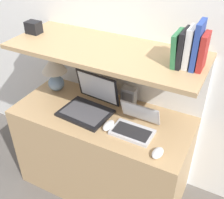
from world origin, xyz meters
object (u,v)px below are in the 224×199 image
Objects in this scene: table_lamp at (54,69)px; book_red at (203,52)px; book_green at (177,48)px; shelf_gadget at (34,27)px; book_blue at (198,45)px; computer_mouse at (109,125)px; laptop_small at (135,126)px; router_box at (129,97)px; laptop_large at (89,105)px; book_white at (190,47)px; second_mouse at (158,153)px; book_black at (183,48)px.

book_red is at bearing -3.11° from table_lamp.
book_green is 1.89× the size of shelf_gadget.
table_lamp is 1.09m from book_blue.
book_red is (0.47, 0.17, 0.54)m from computer_mouse.
book_blue is at bearing 0.00° from book_green.
router_box is at bearing 122.60° from laptop_small.
shelf_gadget reaches higher than laptop_large.
computer_mouse is at bearing -161.26° from laptop_small.
laptop_small is 0.60m from book_white.
second_mouse is 0.48× the size of book_white.
laptop_large is 0.74m from book_green.
book_white is (0.03, 0.25, 0.56)m from second_mouse.
computer_mouse is 0.52× the size of book_white.
shelf_gadget is (-1.02, 0.00, -0.06)m from book_black.
laptop_small is 0.56m from book_green.
book_blue is 1.28× the size of book_black.
computer_mouse is at bearing -155.40° from book_black.
laptop_large is at bearing -173.96° from book_white.
book_blue is at bearing 20.91° from computer_mouse.
table_lamp is 0.64m from computer_mouse.
book_black is 1.02m from shelf_gadget.
shelf_gadget is (-0.66, 0.17, 0.49)m from computer_mouse.
book_blue is at bearing 22.14° from laptop_small.
laptop_small is 2.34× the size of computer_mouse.
laptop_small is at bearing 18.74° from computer_mouse.
book_white is 0.07m from book_green.
book_black reaches higher than laptop_small.
table_lamp is at bearing 176.54° from book_black.
shelf_gadget is (-1.13, 0.00, -0.06)m from book_red.
laptop_large reaches higher than computer_mouse.
router_box is at bearing 163.88° from book_blue.
laptop_large is at bearing -173.61° from book_black.
book_blue is 0.11m from book_green.
shelf_gadget is at bearing 180.00° from book_white.
book_black is (-0.00, 0.25, 0.55)m from second_mouse.
book_red is at bearing 19.93° from laptop_small.
laptop_small is 1.35× the size of book_red.
router_box is at bearing 40.86° from laptop_large.
book_blue is at bearing 0.00° from book_white.
book_black is at bearing 90.30° from second_mouse.
book_white is (0.39, -0.12, 0.50)m from router_box.
book_green is at bearing -3.58° from table_lamp.
book_white is (0.60, 0.06, 0.52)m from laptop_large.
book_red is (0.46, -0.12, 0.49)m from router_box.
book_green is (-0.03, 0.00, -0.01)m from book_black.
book_green is at bearing 0.00° from shelf_gadget.
shelf_gadget is at bearing 171.99° from laptop_large.
book_red is 0.90× the size of book_white.
book_blue reaches higher than table_lamp.
book_blue is (0.43, 0.17, 0.57)m from computer_mouse.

